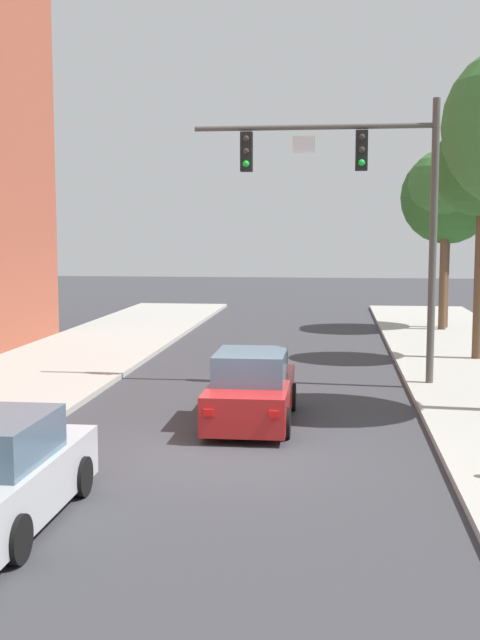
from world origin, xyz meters
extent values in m
plane|color=#38383D|center=(0.00, 0.00, 0.00)|extent=(120.00, 120.00, 0.00)
cylinder|color=#514C47|center=(4.60, 7.12, 3.90)|extent=(0.20, 0.20, 7.50)
cylinder|color=#514C47|center=(1.42, 7.12, 6.95)|extent=(6.37, 0.14, 0.14)
cube|color=black|center=(2.69, 7.12, 6.33)|extent=(0.32, 0.28, 1.05)
sphere|color=#2D2823|center=(2.69, 6.97, 6.66)|extent=(0.18, 0.18, 0.18)
sphere|color=#2D2823|center=(2.69, 6.97, 6.33)|extent=(0.18, 0.18, 0.18)
sphere|color=green|center=(2.69, 6.97, 6.00)|extent=(0.18, 0.18, 0.18)
cube|color=black|center=(-0.37, 7.12, 6.33)|extent=(0.32, 0.28, 1.05)
sphere|color=#2D2823|center=(-0.37, 6.97, 6.66)|extent=(0.18, 0.18, 0.18)
sphere|color=#2D2823|center=(-0.37, 6.97, 6.33)|extent=(0.18, 0.18, 0.18)
sphere|color=green|center=(-0.37, 6.97, 6.00)|extent=(0.18, 0.18, 0.18)
cube|color=white|center=(1.16, 7.10, 6.50)|extent=(0.60, 0.03, 0.44)
cube|color=#B21E1E|center=(0.24, 2.67, 0.56)|extent=(1.72, 4.21, 0.80)
cube|color=slate|center=(0.24, 2.52, 1.28)|extent=(1.51, 2.01, 0.64)
cylinder|color=black|center=(-0.58, 3.97, 0.32)|extent=(0.22, 0.64, 0.64)
cylinder|color=black|center=(1.04, 3.98, 0.32)|extent=(0.22, 0.64, 0.64)
cylinder|color=black|center=(-0.56, 1.37, 0.32)|extent=(0.22, 0.64, 0.64)
cylinder|color=black|center=(1.05, 1.38, 0.32)|extent=(0.22, 0.64, 0.64)
cube|color=red|center=(-0.39, 0.55, 0.68)|extent=(0.20, 0.04, 0.14)
cube|color=red|center=(0.89, 0.56, 0.68)|extent=(0.20, 0.04, 0.14)
cylinder|color=black|center=(-1.94, -2.57, 0.32)|extent=(0.22, 0.64, 0.64)
cylinder|color=black|center=(-1.94, -5.17, 0.32)|extent=(0.22, 0.64, 0.64)
cylinder|color=brown|center=(6.60, 11.55, 2.60)|extent=(0.32, 0.32, 4.91)
cylinder|color=brown|center=(6.52, 19.33, 2.52)|extent=(0.32, 0.32, 4.74)
sphere|color=#387033|center=(6.52, 19.33, 6.06)|extent=(3.10, 3.10, 3.10)
cylinder|color=brown|center=(6.70, 20.06, 2.16)|extent=(0.32, 0.32, 4.03)
sphere|color=#2D6028|center=(6.70, 20.06, 5.64)|extent=(3.90, 3.90, 3.90)
camera|label=1|loc=(2.01, -14.41, 4.16)|focal=44.58mm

